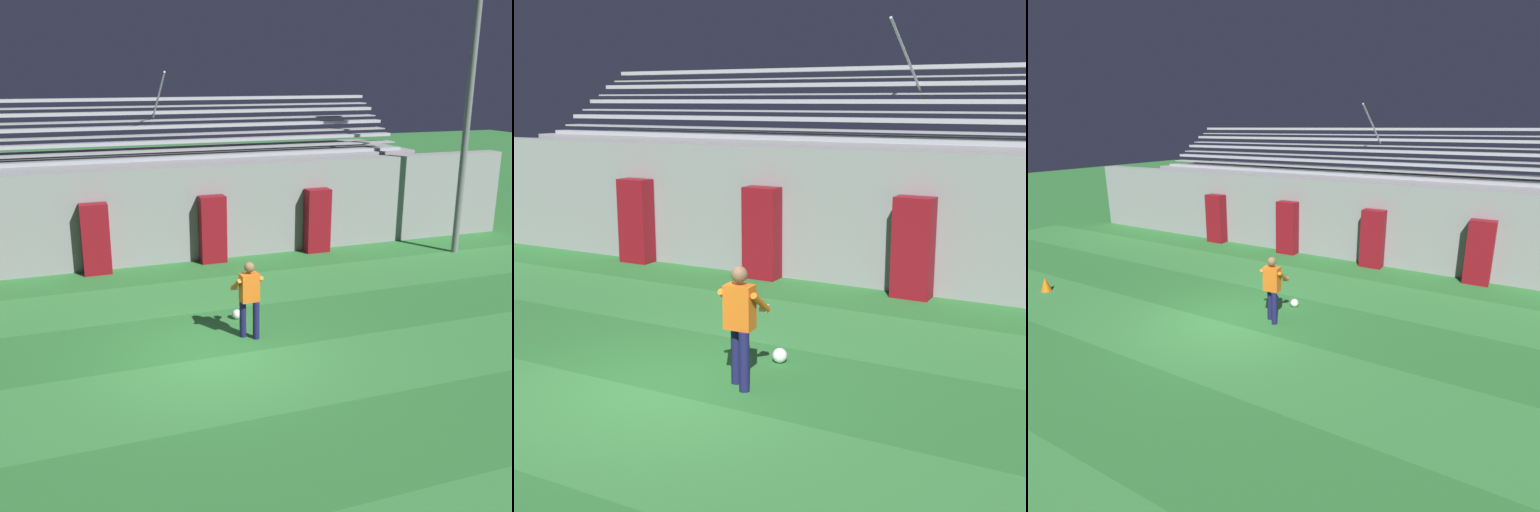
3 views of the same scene
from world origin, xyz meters
The scene contains 12 objects.
ground_plane centered at (0.00, 0.00, 0.00)m, with size 80.00×80.00×0.00m, color #2D7533.
turf_stripe_mid centered at (0.00, -1.31, 0.00)m, with size 28.00×2.34×0.01m, color #38843D.
turf_stripe_far centered at (0.00, 3.37, 0.00)m, with size 28.00×2.34×0.01m, color #38843D.
back_wall centered at (0.00, 6.50, 1.40)m, with size 24.00×0.60×2.80m, color gray.
padding_pillar_gate_left centered at (-1.67, 5.95, 0.99)m, with size 0.75×0.44×1.98m, color maroon.
padding_pillar_gate_right centered at (1.67, 5.95, 0.99)m, with size 0.75×0.44×1.98m, color maroon.
padding_pillar_far_left centered at (-5.05, 5.95, 0.99)m, with size 0.75×0.44×1.98m, color maroon.
padding_pillar_far_right centered at (5.01, 5.95, 0.99)m, with size 0.75×0.44×1.98m, color maroon.
bleacher_stand centered at (0.00, 8.84, 1.50)m, with size 18.00×4.05×5.43m.
goalkeeper centered at (0.97, 0.54, 0.95)m, with size 0.60×0.58×1.67m.
soccer_ball centered at (1.02, 1.58, 0.11)m, with size 0.22×0.22×0.22m, color white.
traffic_cone centered at (-5.87, -1.04, 0.21)m, with size 0.30×0.30×0.42m, color orange.
Camera 3 is at (6.05, -7.75, 4.63)m, focal length 30.00 mm.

